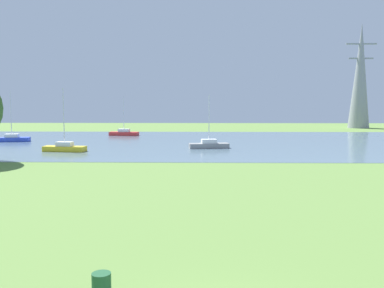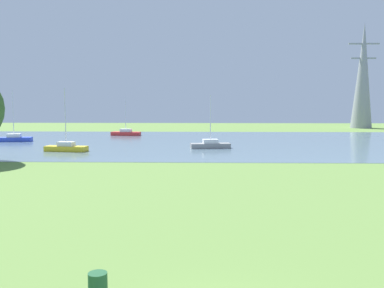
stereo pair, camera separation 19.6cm
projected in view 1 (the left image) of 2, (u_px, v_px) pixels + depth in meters
ground_plane at (208, 178)px, 32.00m from camera, size 160.00×160.00×0.00m
litter_bin at (102, 287)px, 12.39m from camera, size 0.56×0.56×0.80m
water_surface at (205, 142)px, 59.85m from camera, size 140.00×40.00×0.02m
sailboat_blue at (12, 138)px, 60.49m from camera, size 4.97×2.22×7.17m
sailboat_gray at (209, 145)px, 52.06m from camera, size 4.98×2.25×6.43m
sailboat_red at (124, 133)px, 71.22m from camera, size 4.95×2.11×6.39m
sailboat_yellow at (65, 147)px, 48.78m from camera, size 4.96×2.16×7.16m
electricity_pylon at (360, 76)px, 90.62m from camera, size 6.40×4.40×22.11m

